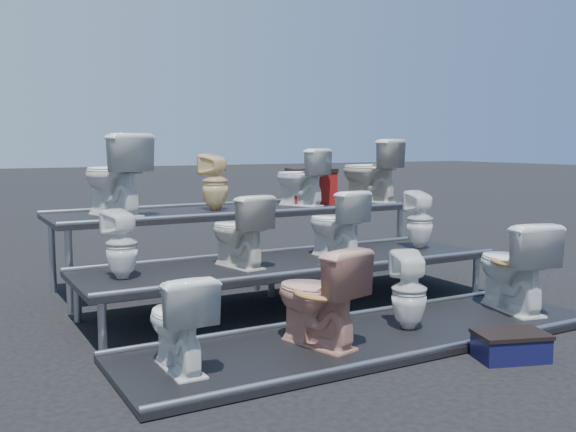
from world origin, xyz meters
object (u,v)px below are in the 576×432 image
toilet_4 (121,244)px  toilet_10 (300,177)px  toilet_5 (238,231)px  step_stool (511,348)px  toilet_2 (409,290)px  toilet_8 (113,175)px  toilet_9 (215,182)px  toilet_1 (317,296)px  toilet_7 (420,220)px  toilet_0 (178,321)px  toilet_3 (513,266)px  toilet_11 (370,171)px  toilet_6 (335,223)px  red_crate (311,188)px

toilet_4 → toilet_10: 2.87m
toilet_5 → step_stool: 2.59m
toilet_4 → toilet_2: bearing=129.7°
toilet_5 → toilet_8: toilet_8 is taller
toilet_9 → toilet_2: bearing=80.0°
toilet_1 → toilet_7: (2.12, 1.30, 0.33)m
toilet_7 → step_stool: bearing=71.8°
toilet_0 → toilet_3: bearing=179.9°
toilet_10 → toilet_11: (1.04, 0.00, 0.06)m
toilet_6 → red_crate: size_ratio=1.26×
toilet_6 → step_stool: toilet_6 is taller
toilet_1 → toilet_4: toilet_4 is taller
toilet_9 → step_stool: size_ratio=1.27×
toilet_4 → step_stool: size_ratio=1.18×
toilet_3 → toilet_7: size_ratio=1.33×
toilet_0 → toilet_6: 2.53m
toilet_6 → toilet_10: size_ratio=0.99×
toilet_7 → toilet_2: bearing=52.5°
toilet_2 → toilet_3: toilet_3 is taller
toilet_6 → toilet_7: size_ratio=1.08×
toilet_0 → toilet_1: (1.12, 0.00, 0.05)m
toilet_9 → red_crate: bearing=162.6°
toilet_1 → step_stool: size_ratio=1.53×
toilet_1 → toilet_6: toilet_6 is taller
toilet_1 → toilet_8: bearing=-86.0°
step_stool → toilet_7: bearing=84.8°
toilet_1 → toilet_11: bearing=-147.5°
red_crate → toilet_7: bearing=-57.1°
toilet_4 → toilet_10: (2.52, 1.30, 0.45)m
toilet_2 → red_crate: (0.71, 2.76, 0.67)m
toilet_4 → toilet_9: (1.41, 1.30, 0.42)m
toilet_4 → red_crate: red_crate is taller
toilet_1 → toilet_11: size_ratio=0.96×
toilet_1 → toilet_0: bearing=-14.9°
toilet_9 → toilet_10: toilet_10 is taller
toilet_1 → toilet_8: toilet_8 is taller
toilet_2 → toilet_6: bearing=-74.3°
toilet_0 → toilet_7: (3.24, 1.30, 0.38)m
toilet_1 → toilet_5: 1.35m
toilet_2 → toilet_7: (1.22, 1.30, 0.39)m
toilet_7 → toilet_3: bearing=96.0°
toilet_5 → toilet_4: bearing=-11.3°
toilet_9 → toilet_3: bearing=101.8°
toilet_9 → toilet_10: (1.11, 0.00, 0.02)m
toilet_2 → red_crate: bearing=-83.9°
toilet_11 → toilet_0: bearing=16.4°
red_crate → toilet_5: bearing=-125.4°
toilet_9 → red_crate: size_ratio=1.18×
toilet_0 → toilet_1: size_ratio=0.87×
toilet_5 → toilet_8: (-0.82, 1.30, 0.48)m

